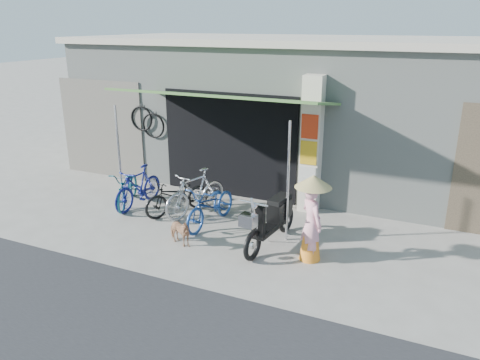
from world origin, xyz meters
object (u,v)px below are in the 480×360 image
at_px(street_dog, 179,232).
at_px(bike_blue, 138,187).
at_px(nun, 312,218).
at_px(bike_black, 178,196).
at_px(moped, 272,220).
at_px(bike_teal, 128,187).
at_px(bike_silver, 196,193).
at_px(bike_navy, 211,205).

bearing_deg(street_dog, bike_blue, 74.14).
height_order(street_dog, nun, nun).
height_order(bike_blue, bike_black, bike_blue).
xyz_separation_m(street_dog, nun, (2.43, 0.46, 0.53)).
xyz_separation_m(bike_blue, moped, (3.45, -0.56, 0.03)).
height_order(bike_teal, bike_blue, bike_blue).
bearing_deg(moped, bike_teal, 178.10).
distance_m(bike_teal, bike_silver, 1.73).
xyz_separation_m(moped, nun, (0.84, -0.28, 0.30)).
xyz_separation_m(bike_black, bike_silver, (0.38, 0.13, 0.09)).
relative_size(bike_blue, nun, 0.99).
bearing_deg(moped, bike_navy, 174.29).
height_order(bike_silver, moped, moped).
relative_size(bike_navy, street_dog, 2.66).
bearing_deg(moped, bike_black, 173.45).
xyz_separation_m(bike_silver, nun, (2.86, -0.97, 0.29)).
height_order(bike_black, bike_silver, bike_silver).
distance_m(bike_teal, bike_black, 1.34).
xyz_separation_m(bike_teal, bike_black, (1.34, 0.00, -0.01)).
bearing_deg(street_dog, bike_navy, 11.53).
distance_m(bike_black, street_dog, 1.54).
distance_m(bike_silver, bike_navy, 0.69).
relative_size(bike_navy, moped, 0.88).
bearing_deg(bike_navy, bike_blue, 178.57).
xyz_separation_m(bike_blue, bike_silver, (1.42, 0.13, 0.04)).
height_order(bike_black, street_dog, bike_black).
bearing_deg(bike_black, bike_blue, -152.02).
bearing_deg(nun, bike_black, 27.02).
distance_m(bike_teal, bike_navy, 2.31).
bearing_deg(bike_teal, street_dog, -54.10).
distance_m(bike_silver, nun, 3.04).
bearing_deg(bike_black, bike_silver, 46.29).
xyz_separation_m(bike_teal, bike_navy, (2.30, -0.24, 0.02)).
distance_m(bike_teal, bike_blue, 0.30).
relative_size(moped, nun, 1.22).
bearing_deg(bike_navy, bike_black, 170.98).
bearing_deg(bike_teal, bike_blue, -23.84).
bearing_deg(bike_teal, bike_black, -22.91).
distance_m(bike_blue, street_dog, 2.27).
bearing_deg(nun, bike_blue, 30.53).
height_order(bike_silver, bike_navy, bike_silver).
relative_size(bike_teal, bike_blue, 1.04).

